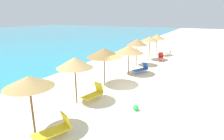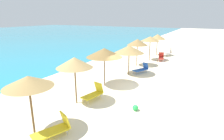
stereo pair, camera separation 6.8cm
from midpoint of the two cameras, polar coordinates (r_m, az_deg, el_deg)
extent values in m
plane|color=beige|center=(14.14, 5.52, -5.68)|extent=(160.00, 160.00, 0.00)
cylinder|color=brown|center=(9.25, -22.68, -10.79)|extent=(0.09, 0.09, 2.42)
cone|color=#9E7F4C|center=(8.77, -23.57, -3.13)|extent=(2.11, 2.11, 0.48)
cylinder|color=brown|center=(11.66, -10.66, -4.30)|extent=(0.09, 0.09, 2.41)
cone|color=tan|center=(11.28, -11.01, 2.23)|extent=(2.15, 2.15, 0.62)
cylinder|color=brown|center=(14.39, -2.13, -0.19)|extent=(0.08, 0.08, 2.40)
cone|color=olive|center=(14.07, -2.18, 5.23)|extent=(2.69, 2.69, 0.66)
cylinder|color=brown|center=(17.31, 5.16, 2.08)|extent=(0.10, 0.10, 2.15)
cone|color=#9E7F4C|center=(17.06, 5.26, 6.22)|extent=(2.66, 2.66, 0.68)
cylinder|color=brown|center=(20.53, 7.57, 4.50)|extent=(0.08, 0.08, 2.38)
cone|color=olive|center=(20.31, 7.71, 8.27)|extent=(2.19, 2.19, 0.65)
cylinder|color=brown|center=(23.39, 11.28, 5.84)|extent=(0.10, 0.10, 2.49)
cone|color=#9E7F4C|center=(23.20, 11.46, 9.16)|extent=(2.22, 2.22, 0.54)
cylinder|color=brown|center=(26.68, 13.35, 6.77)|extent=(0.09, 0.09, 2.35)
cone|color=#9E7F4C|center=(26.51, 13.54, 9.65)|extent=(2.16, 2.16, 0.66)
cube|color=yellow|center=(12.21, -5.89, -7.61)|extent=(1.49, 0.91, 0.07)
cube|color=yellow|center=(12.51, -3.80, -5.18)|extent=(0.39, 0.67, 0.71)
cylinder|color=silver|center=(12.10, -8.79, -8.88)|extent=(0.04, 0.04, 0.29)
cylinder|color=silver|center=(11.74, -7.01, -9.62)|extent=(0.04, 0.04, 0.29)
cylinder|color=silver|center=(12.84, -4.83, -7.25)|extent=(0.04, 0.04, 0.29)
cylinder|color=silver|center=(12.50, -3.05, -7.87)|extent=(0.04, 0.04, 0.29)
cube|color=white|center=(26.52, 16.30, 4.69)|extent=(1.64, 1.37, 0.07)
cube|color=white|center=(26.98, 17.48, 5.66)|extent=(0.56, 0.66, 0.81)
cylinder|color=silver|center=(26.28, 14.84, 4.28)|extent=(0.04, 0.04, 0.31)
cylinder|color=silver|center=(25.92, 15.64, 4.06)|extent=(0.04, 0.04, 0.31)
cylinder|color=silver|center=(27.21, 16.86, 4.50)|extent=(0.04, 0.04, 0.31)
cylinder|color=silver|center=(26.85, 17.66, 4.29)|extent=(0.04, 0.04, 0.31)
cube|color=blue|center=(17.99, 8.51, 0.02)|extent=(1.59, 1.20, 0.07)
cube|color=blue|center=(18.39, 10.11, 1.28)|extent=(0.47, 0.64, 0.60)
cylinder|color=silver|center=(17.80, 6.46, -0.68)|extent=(0.04, 0.04, 0.29)
cylinder|color=silver|center=(17.44, 7.60, -1.06)|extent=(0.04, 0.04, 0.29)
cylinder|color=silver|center=(18.64, 9.32, -0.03)|extent=(0.04, 0.04, 0.29)
cylinder|color=silver|center=(18.30, 10.46, -0.39)|extent=(0.04, 0.04, 0.29)
cube|color=yellow|center=(9.15, -17.81, -17.28)|extent=(1.68, 1.22, 0.07)
cube|color=yellow|center=(9.20, -13.61, -14.19)|extent=(0.48, 0.69, 0.69)
cylinder|color=silver|center=(9.30, -22.35, -18.30)|extent=(0.04, 0.04, 0.24)
cylinder|color=silver|center=(9.65, -14.58, -16.22)|extent=(0.04, 0.04, 0.24)
cylinder|color=silver|center=(9.22, -13.06, -17.76)|extent=(0.04, 0.04, 0.24)
cube|color=red|center=(23.50, 14.55, 3.47)|extent=(1.44, 0.88, 0.07)
cube|color=red|center=(24.06, 14.60, 4.49)|extent=(0.39, 0.63, 0.60)
cylinder|color=silver|center=(22.98, 13.89, 2.75)|extent=(0.04, 0.04, 0.32)
cylinder|color=silver|center=(22.99, 15.12, 2.66)|extent=(0.04, 0.04, 0.32)
cylinder|color=silver|center=(24.10, 13.93, 3.34)|extent=(0.04, 0.04, 0.32)
cylinder|color=silver|center=(24.10, 15.11, 3.26)|extent=(0.04, 0.04, 0.32)
sphere|color=green|center=(11.05, 7.19, -11.16)|extent=(0.35, 0.35, 0.35)
camera|label=1|loc=(0.03, -89.86, 0.04)|focal=30.57mm
camera|label=2|loc=(0.03, 90.14, -0.04)|focal=30.57mm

